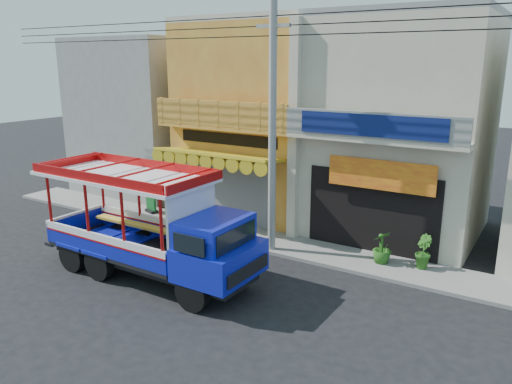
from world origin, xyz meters
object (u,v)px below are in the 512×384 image
(utility_pole, at_px, (277,108))
(songthaew_truck, at_px, (161,230))
(green_sign, at_px, (151,202))
(potted_plant_c, at_px, (382,247))
(potted_plant_b, at_px, (423,252))

(utility_pole, bearing_deg, songthaew_truck, -114.17)
(utility_pole, distance_m, green_sign, 8.19)
(green_sign, xyz_separation_m, potted_plant_c, (10.36, -0.21, 0.07))
(potted_plant_c, bearing_deg, potted_plant_b, 125.73)
(songthaew_truck, xyz_separation_m, potted_plant_b, (6.50, 4.94, -1.00))
(songthaew_truck, bearing_deg, potted_plant_c, 41.36)
(utility_pole, height_order, songthaew_truck, utility_pole)
(potted_plant_c, bearing_deg, songthaew_truck, -26.25)
(utility_pole, bearing_deg, potted_plant_b, 12.85)
(green_sign, relative_size, potted_plant_b, 1.03)
(green_sign, bearing_deg, songthaew_truck, -43.75)
(songthaew_truck, xyz_separation_m, green_sign, (-5.08, 4.86, -1.07))
(songthaew_truck, xyz_separation_m, potted_plant_c, (5.28, 4.65, -1.00))
(utility_pole, bearing_deg, green_sign, 171.54)
(utility_pole, height_order, potted_plant_b, utility_pole)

